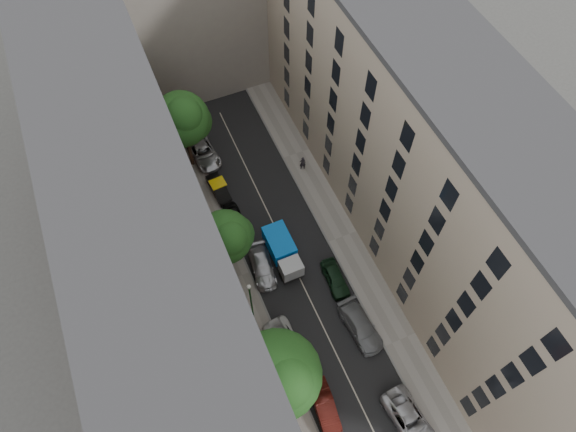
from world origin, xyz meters
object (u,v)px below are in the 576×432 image
car_right_0 (409,420)px  tree_near (278,376)px  car_left_2 (287,345)px  tree_far (183,121)px  lamp_post (251,299)px  car_left_6 (203,152)px  car_right_1 (361,326)px  car_left_1 (324,405)px  car_left_3 (262,267)px  pedestrian (303,163)px  car_right_2 (335,278)px  car_left_4 (235,220)px  tree_mid (227,238)px  tarp_truck (283,251)px  car_left_5 (219,189)px

car_right_0 → tree_near: (-8.56, 5.64, 6.03)m
car_left_2 → tree_near: tree_near is taller
tree_far → lamp_post: 18.26m
car_left_6 → tree_far: (-1.27, -0.68, 6.00)m
car_left_6 → car_right_1: size_ratio=1.06×
car_left_1 → car_left_3: (0.00, 13.20, -0.03)m
pedestrian → lamp_post: bearing=65.2°
car_right_0 → pedestrian: pedestrian is taller
car_left_1 → car_right_2: (5.60, 9.51, -0.03)m
car_left_4 → tree_mid: 6.49m
car_left_4 → tree_far: 10.57m
pedestrian → tree_mid: bearing=50.1°
lamp_post → car_right_0: bearing=-58.0°
tree_mid → tree_far: 12.75m
car_left_3 → tarp_truck: bearing=18.9°
car_left_4 → pedestrian: pedestrian is taller
car_right_1 → tree_far: tree_far is taller
tree_mid → lamp_post: size_ratio=1.18×
car_left_3 → car_right_2: 6.71m
car_left_1 → tree_near: tree_near is taller
tarp_truck → car_right_0: (3.40, -17.22, -0.61)m
car_left_5 → tree_near: bearing=-100.5°
car_left_2 → pedestrian: size_ratio=2.81×
tree_mid → pedestrian: size_ratio=4.35×
car_left_4 → tree_far: tree_far is taller
car_left_5 → car_left_6: 5.04m
car_left_4 → pedestrian: 9.36m
car_left_1 → tree_near: size_ratio=0.43×
car_right_1 → lamp_post: (-8.03, 4.64, 3.44)m
car_right_0 → car_left_1: bearing=142.5°
car_left_2 → car_right_0: size_ratio=0.96×
tarp_truck → car_right_1: (3.40, -9.02, -0.59)m
car_left_5 → car_right_1: car_right_1 is taller
tree_mid → lamp_post: (0.01, -5.41, -1.12)m
car_right_1 → lamp_post: lamp_post is taller
car_right_2 → car_left_4: bearing=127.4°
car_right_1 → tree_far: 24.72m
car_left_6 → tree_near: bearing=-100.3°
car_left_5 → tree_far: size_ratio=0.39×
car_left_2 → tree_mid: size_ratio=0.64×
car_left_2 → pedestrian: bearing=55.4°
tarp_truck → car_left_4: 5.90m
car_left_3 → car_right_1: size_ratio=0.92×
car_right_2 → pedestrian: bearing=82.8°
tarp_truck → car_left_2: size_ratio=1.05×
pedestrian → car_left_3: bearing=62.4°
car_left_2 → tree_mid: tree_mid is taller
car_left_4 → car_left_5: bearing=94.0°
car_left_2 → car_right_1: (6.40, -1.00, 0.05)m
car_left_1 → car_left_5: (-0.80, 22.96, -0.08)m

